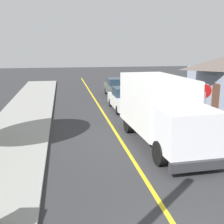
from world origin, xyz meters
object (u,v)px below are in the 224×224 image
at_px(parked_car_near, 124,99).
at_px(parked_car_mid, 117,88).
at_px(stop_sign, 205,98).
at_px(box_truck, 161,108).

bearing_deg(parked_car_near, parked_car_mid, 84.77).
xyz_separation_m(parked_car_near, stop_sign, (3.24, -6.01, 1.06)).
relative_size(box_truck, parked_car_near, 1.65).
bearing_deg(parked_car_near, stop_sign, -61.69).
bearing_deg(parked_car_mid, stop_sign, -77.37).
bearing_deg(stop_sign, parked_car_near, 118.31).
relative_size(parked_car_near, stop_sign, 1.67).
bearing_deg(stop_sign, parked_car_mid, 102.63).
bearing_deg(box_truck, stop_sign, 27.12).
xyz_separation_m(box_truck, stop_sign, (3.11, 1.59, 0.09)).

